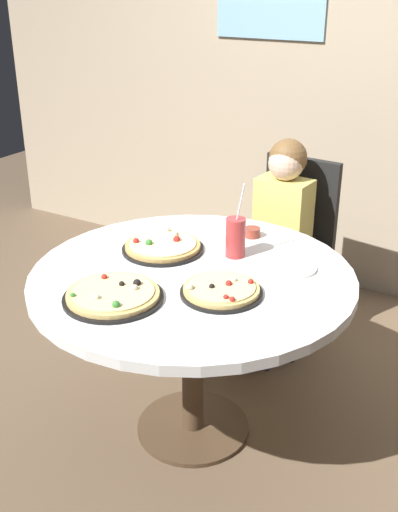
# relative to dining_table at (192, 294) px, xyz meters

# --- Properties ---
(ground_plane) EXTENTS (8.00, 8.00, 0.00)m
(ground_plane) POSITION_rel_dining_table_xyz_m (0.00, 0.00, -0.66)
(ground_plane) COLOR brown
(wall_with_window) EXTENTS (5.20, 0.14, 2.90)m
(wall_with_window) POSITION_rel_dining_table_xyz_m (-0.00, 1.72, 0.80)
(wall_with_window) COLOR tan
(wall_with_window) RESTS_ON ground_plane
(dining_table) EXTENTS (1.25, 1.25, 0.75)m
(dining_table) POSITION_rel_dining_table_xyz_m (0.00, 0.00, 0.00)
(dining_table) COLOR white
(dining_table) RESTS_ON ground_plane
(chair_wooden) EXTENTS (0.43, 0.43, 0.95)m
(chair_wooden) POSITION_rel_dining_table_xyz_m (0.01, 0.96, -0.13)
(chair_wooden) COLOR black
(chair_wooden) RESTS_ON ground_plane
(diner_child) EXTENTS (0.27, 0.42, 1.08)m
(diner_child) POSITION_rel_dining_table_xyz_m (-0.00, 0.78, -0.17)
(diner_child) COLOR #3F4766
(diner_child) RESTS_ON ground_plane
(pizza_veggie) EXTENTS (0.30, 0.30, 0.05)m
(pizza_veggie) POSITION_rel_dining_table_xyz_m (0.18, -0.10, 0.11)
(pizza_veggie) COLOR black
(pizza_veggie) RESTS_ON dining_table
(pizza_cheese) EXTENTS (0.34, 0.34, 0.05)m
(pizza_cheese) POSITION_rel_dining_table_xyz_m (-0.21, 0.12, 0.11)
(pizza_cheese) COLOR black
(pizza_cheese) RESTS_ON dining_table
(pizza_pepperoni) EXTENTS (0.36, 0.36, 0.05)m
(pizza_pepperoni) POSITION_rel_dining_table_xyz_m (-0.13, -0.32, 0.11)
(pizza_pepperoni) COLOR black
(pizza_pepperoni) RESTS_ON dining_table
(soda_cup) EXTENTS (0.08, 0.08, 0.31)m
(soda_cup) POSITION_rel_dining_table_xyz_m (0.07, 0.22, 0.18)
(soda_cup) COLOR #B73333
(soda_cup) RESTS_ON dining_table
(sauce_bowl) EXTENTS (0.07, 0.07, 0.04)m
(sauce_bowl) POSITION_rel_dining_table_xyz_m (0.04, 0.44, 0.11)
(sauce_bowl) COLOR brown
(sauce_bowl) RESTS_ON dining_table
(plate_small) EXTENTS (0.18, 0.18, 0.01)m
(plate_small) POSITION_rel_dining_table_xyz_m (0.32, 0.23, 0.10)
(plate_small) COLOR white
(plate_small) RESTS_ON dining_table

